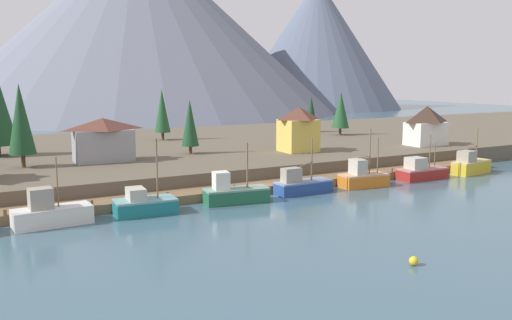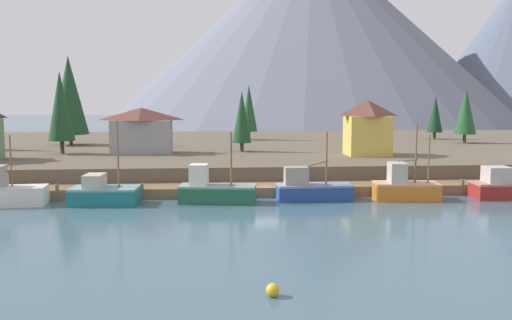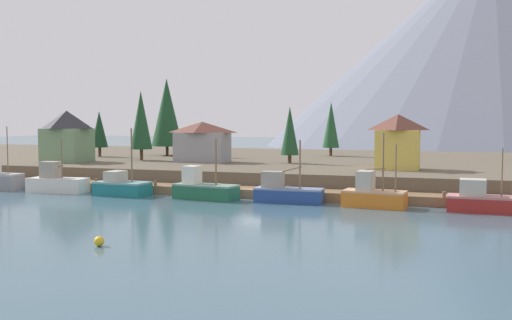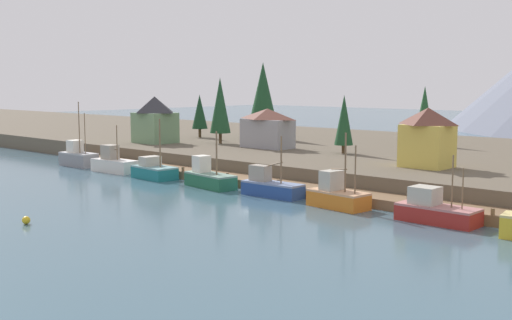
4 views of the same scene
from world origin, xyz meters
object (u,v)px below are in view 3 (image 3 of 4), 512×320
(conifer_mid_right, at_px, (167,112))
(conifer_mid_left, at_px, (331,125))
(fishing_boat_green, at_px, (204,189))
(conifer_near_left, at_px, (99,129))
(fishing_boat_white, at_px, (57,182))
(fishing_boat_teal, at_px, (122,187))
(conifer_back_right, at_px, (290,131))
(house_green, at_px, (67,136))
(channel_buoy, at_px, (99,241))
(house_grey, at_px, (202,141))
(house_yellow, at_px, (398,141))
(fishing_boat_blue, at_px, (286,193))
(fishing_boat_orange, at_px, (373,195))
(fishing_boat_red, at_px, (484,201))
(conifer_centre, at_px, (141,120))

(conifer_mid_right, bearing_deg, conifer_mid_left, 15.22)
(fishing_boat_green, relative_size, conifer_near_left, 0.96)
(fishing_boat_white, height_order, fishing_boat_teal, fishing_boat_teal)
(conifer_mid_right, bearing_deg, conifer_back_right, -24.09)
(house_green, distance_m, channel_buoy, 50.15)
(house_green, height_order, house_grey, house_green)
(house_yellow, xyz_separation_m, conifer_mid_right, (-40.65, 16.76, 3.97))
(conifer_near_left, xyz_separation_m, conifer_mid_right, (9.14, 6.75, 2.88))
(conifer_mid_left, bearing_deg, conifer_near_left, -158.74)
(house_green, bearing_deg, house_yellow, 2.36)
(fishing_boat_teal, relative_size, fishing_boat_blue, 1.08)
(fishing_boat_orange, bearing_deg, fishing_boat_blue, -176.95)
(house_green, height_order, conifer_back_right, conifer_back_right)
(fishing_boat_blue, xyz_separation_m, fishing_boat_orange, (9.03, -0.37, 0.13))
(fishing_boat_white, relative_size, fishing_boat_green, 0.98)
(fishing_boat_blue, bearing_deg, fishing_boat_white, 179.14)
(fishing_boat_blue, distance_m, conifer_mid_left, 40.91)
(house_green, bearing_deg, conifer_mid_left, 37.52)
(fishing_boat_blue, distance_m, conifer_near_left, 48.00)
(house_green, relative_size, channel_buoy, 10.77)
(conifer_near_left, relative_size, conifer_mid_left, 0.83)
(house_grey, relative_size, channel_buoy, 11.39)
(fishing_boat_red, height_order, house_grey, house_grey)
(conifer_back_right, bearing_deg, conifer_mid_right, 155.91)
(fishing_boat_green, relative_size, fishing_boat_blue, 1.03)
(fishing_boat_green, distance_m, fishing_boat_blue, 9.23)
(conifer_near_left, bearing_deg, channel_buoy, -56.60)
(fishing_boat_red, relative_size, house_yellow, 1.04)
(fishing_boat_white, bearing_deg, fishing_boat_teal, -4.98)
(conifer_mid_left, xyz_separation_m, channel_buoy, (-2.92, -65.00, -7.46))
(house_grey, bearing_deg, fishing_boat_green, -65.76)
(fishing_boat_blue, relative_size, house_grey, 0.90)
(fishing_boat_white, relative_size, fishing_boat_red, 1.02)
(fishing_boat_green, relative_size, fishing_boat_orange, 0.99)
(fishing_boat_orange, xyz_separation_m, conifer_mid_right, (-39.78, 33.15, 8.78))
(fishing_boat_white, bearing_deg, fishing_boat_blue, -3.25)
(fishing_boat_white, distance_m, fishing_boat_teal, 8.99)
(fishing_boat_white, bearing_deg, fishing_boat_green, -4.33)
(conifer_near_left, bearing_deg, fishing_boat_red, -23.85)
(fishing_boat_white, bearing_deg, conifer_mid_right, 90.01)
(fishing_boat_teal, xyz_separation_m, conifer_near_left, (-20.40, 26.52, 6.07))
(house_grey, distance_m, conifer_centre, 10.58)
(conifer_centre, bearing_deg, conifer_mid_left, 38.28)
(conifer_near_left, relative_size, conifer_mid_right, 0.58)
(fishing_boat_blue, xyz_separation_m, fishing_boat_red, (19.37, -0.17, 0.03))
(fishing_boat_white, height_order, channel_buoy, fishing_boat_white)
(fishing_boat_green, distance_m, house_yellow, 25.71)
(channel_buoy, bearing_deg, fishing_boat_orange, 57.78)
(fishing_boat_green, distance_m, conifer_near_left, 40.96)
(conifer_centre, bearing_deg, fishing_boat_green, -46.82)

